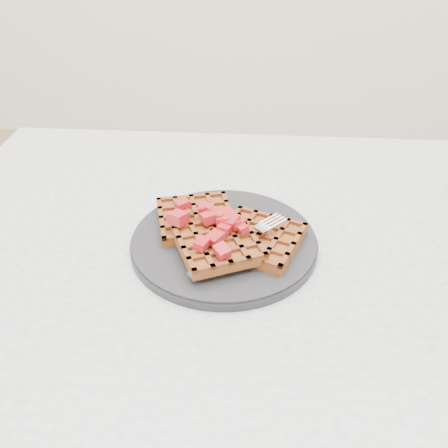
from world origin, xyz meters
TOP-DOWN VIEW (x-y plane):
  - table at (0.00, 0.00)m, footprint 1.20×0.80m
  - plate at (-0.13, 0.01)m, footprint 0.27×0.27m
  - waffles at (-0.13, 0.01)m, footprint 0.23×0.21m
  - strawberry_pile at (-0.13, 0.01)m, footprint 0.15×0.15m
  - fork at (-0.10, -0.02)m, footprint 0.14×0.15m

SIDE VIEW (x-z plane):
  - table at x=0.00m, z-range 0.26..1.01m
  - plate at x=-0.13m, z-range 0.75..0.77m
  - fork at x=-0.10m, z-range 0.77..0.78m
  - waffles at x=-0.13m, z-range 0.76..0.79m
  - strawberry_pile at x=-0.13m, z-range 0.79..0.82m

